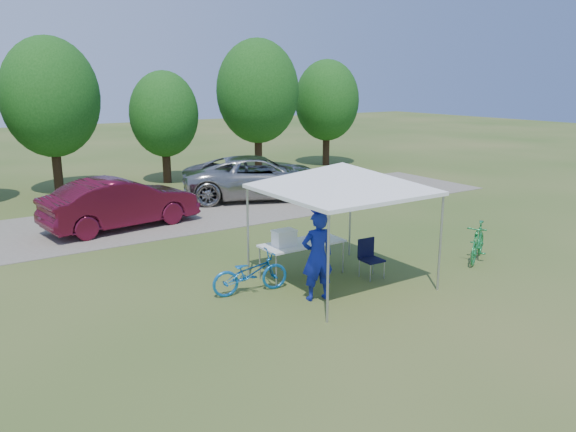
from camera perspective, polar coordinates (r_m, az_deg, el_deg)
name	(u,v)px	position (r m, az deg, el deg)	size (l,w,h in m)	color
ground	(340,283)	(12.73, 5.28, -6.81)	(100.00, 100.00, 0.00)	#2D5119
gravel_strip	(193,213)	(19.35, -9.63, 0.27)	(24.00, 5.00, 0.02)	gray
canopy	(343,166)	(12.06, 5.56, 5.08)	(4.53, 4.53, 3.00)	#A5A5AA
treeline	(122,102)	(24.42, -16.50, 11.03)	(24.89, 4.28, 6.30)	#382314
folding_table	(302,244)	(12.90, 1.46, -2.88)	(1.97, 0.82, 0.81)	white
folding_chair	(369,255)	(13.06, 8.24, -3.90)	(0.47, 0.49, 0.89)	black
cooler	(284,238)	(12.57, -0.38, -2.23)	(0.51, 0.35, 0.37)	white
ice_cream_cup	(315,239)	(13.01, 2.72, -2.39)	(0.08, 0.08, 0.06)	gold
cyclist	(317,256)	(11.49, 3.00, -4.09)	(0.69, 0.45, 1.88)	navy
bike_blue	(250,273)	(12.01, -3.86, -5.80)	(0.59, 1.69, 0.89)	#1361AA
bike_green	(478,242)	(14.84, 18.73, -2.52)	(0.46, 1.62, 0.97)	#1D823E
minivan	(260,177)	(21.39, -2.89, 3.95)	(2.67, 5.79, 1.61)	#A09F9C
sedan	(121,203)	(17.84, -16.61, 1.30)	(1.62, 4.65, 1.53)	#520D20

